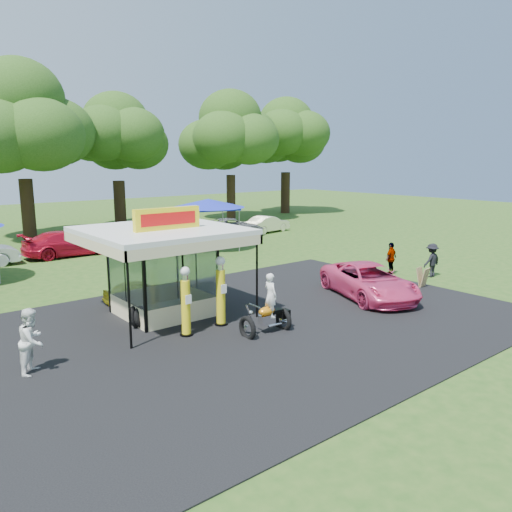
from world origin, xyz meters
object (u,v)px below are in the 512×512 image
(spectator_east_b, at_px, (391,258))
(tent_east, at_px, (208,204))
(kiosk_car, at_px, (138,291))
(bg_car_b, at_px, (68,243))
(spectator_west, at_px, (32,341))
(bg_car_c, at_px, (122,237))
(gas_pump_right, at_px, (221,293))
(bg_car_e, at_px, (268,224))
(pink_sedan, at_px, (369,281))
(spectator_east_a, at_px, (432,260))
(gas_station_kiosk, at_px, (163,270))
(motorcycle, at_px, (269,309))
(bg_car_d, at_px, (232,227))
(a_frame_sign, at_px, (423,278))
(gas_pump_left, at_px, (186,303))

(spectator_east_b, height_order, tent_east, tent_east)
(kiosk_car, relative_size, bg_car_b, 0.52)
(spectator_west, height_order, bg_car_b, spectator_west)
(spectator_west, bearing_deg, bg_car_c, 7.74)
(gas_pump_right, bearing_deg, bg_car_e, 45.67)
(kiosk_car, relative_size, spectator_east_b, 1.67)
(pink_sedan, distance_m, spectator_east_a, 5.62)
(spectator_west, height_order, tent_east, tent_east)
(gas_station_kiosk, bearing_deg, spectator_east_a, -12.07)
(gas_pump_right, bearing_deg, motorcycle, -63.13)
(motorcycle, bearing_deg, spectator_east_a, 8.00)
(kiosk_car, relative_size, bg_car_d, 0.57)
(spectator_east_b, height_order, bg_car_c, spectator_east_b)
(gas_pump_right, xyz_separation_m, bg_car_c, (3.81, 16.92, -0.43))
(gas_pump_right, distance_m, tent_east, 15.71)
(gas_pump_right, distance_m, spectator_east_a, 12.70)
(gas_station_kiosk, bearing_deg, bg_car_c, 71.71)
(a_frame_sign, relative_size, pink_sedan, 0.18)
(gas_station_kiosk, bearing_deg, bg_car_e, 39.55)
(bg_car_c, distance_m, bg_car_e, 12.55)
(pink_sedan, height_order, bg_car_c, bg_car_c)
(motorcycle, bearing_deg, gas_station_kiosk, 116.34)
(gas_pump_left, xyz_separation_m, tent_east, (9.81, 13.40, 1.87))
(bg_car_b, distance_m, bg_car_c, 3.59)
(spectator_east_a, distance_m, bg_car_e, 17.63)
(a_frame_sign, distance_m, bg_car_d, 18.76)
(spectator_east_a, xyz_separation_m, bg_car_d, (0.37, 17.62, -0.17))
(gas_station_kiosk, relative_size, tent_east, 1.13)
(gas_pump_left, distance_m, bg_car_c, 17.90)
(kiosk_car, bearing_deg, a_frame_sign, -118.04)
(pink_sedan, distance_m, spectator_east_b, 4.96)
(a_frame_sign, xyz_separation_m, bg_car_c, (-6.64, 18.36, 0.32))
(bg_car_c, bearing_deg, bg_car_e, -105.80)
(kiosk_car, bearing_deg, gas_pump_left, 173.30)
(kiosk_car, height_order, bg_car_d, bg_car_d)
(a_frame_sign, distance_m, bg_car_b, 20.90)
(a_frame_sign, height_order, spectator_west, spectator_west)
(gas_station_kiosk, distance_m, spectator_west, 6.00)
(gas_pump_left, bearing_deg, spectator_east_b, 5.78)
(kiosk_car, bearing_deg, spectator_east_b, -105.49)
(spectator_east_a, distance_m, bg_car_c, 19.54)
(spectator_west, relative_size, spectator_east_a, 1.09)
(gas_pump_right, bearing_deg, pink_sedan, -7.88)
(motorcycle, distance_m, spectator_east_a, 11.90)
(spectator_east_a, height_order, spectator_east_b, spectator_east_a)
(bg_car_d, bearing_deg, a_frame_sign, -168.59)
(gas_pump_left, xyz_separation_m, kiosk_car, (0.56, 4.80, -0.68))
(bg_car_c, distance_m, bg_car_d, 9.25)
(a_frame_sign, distance_m, kiosk_car, 12.94)
(spectator_east_a, bearing_deg, gas_pump_right, 0.08)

